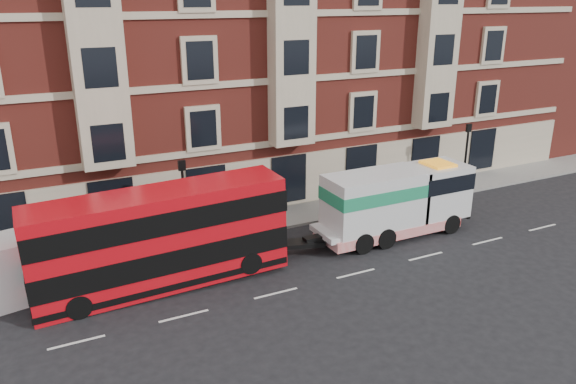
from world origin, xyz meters
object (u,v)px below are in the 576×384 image
object	(u,v)px
tow_truck	(394,202)
box_van	(0,273)
pedestrian	(133,233)
double_decker_bus	(161,237)

from	to	relation	value
tow_truck	box_van	bearing A→B (deg)	175.21
pedestrian	box_van	bearing A→B (deg)	-143.42
box_van	pedestrian	distance (m)	6.36
double_decker_bus	box_van	world-z (taller)	double_decker_bus
double_decker_bus	tow_truck	world-z (taller)	double_decker_bus
double_decker_bus	tow_truck	size ratio (longest dim) A/B	1.25
box_van	pedestrian	xyz separation A→B (m)	(5.80, 2.59, -0.37)
box_van	double_decker_bus	bearing A→B (deg)	-25.04
tow_truck	box_van	xyz separation A→B (m)	(-18.27, 1.53, -0.55)
double_decker_bus	pedestrian	distance (m)	4.35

